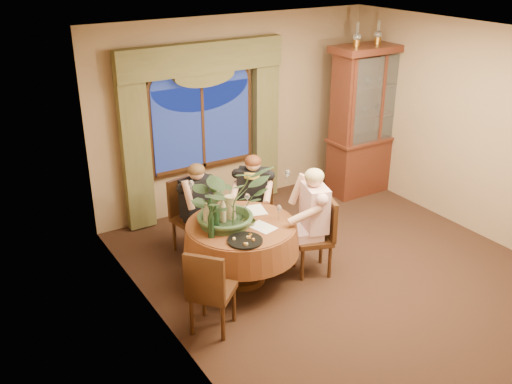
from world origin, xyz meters
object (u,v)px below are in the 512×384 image
person_pink (314,221)px  wine_bottle_1 (210,210)px  wine_bottle_0 (207,217)px  person_scarf (253,200)px  wine_bottle_2 (223,212)px  china_cabinet (371,120)px  person_back (197,209)px  wine_bottle_4 (211,224)px  dining_table (242,252)px  chair_back_right (255,210)px  olive_bowl (249,223)px  chair_front_left (212,289)px  oil_lamp_center (378,32)px  wine_bottle_3 (216,217)px  chair_back (192,218)px  stoneware_vase (229,208)px  oil_lamp_left (357,34)px  centerpiece_plant (227,172)px  oil_lamp_right (398,30)px  chair_right (313,237)px

person_pink → wine_bottle_1: 1.25m
wine_bottle_0 → wine_bottle_1: bearing=47.3°
person_scarf → wine_bottle_1: bearing=70.3°
person_pink → wine_bottle_2: person_pink is taller
china_cabinet → person_back: china_cabinet is taller
person_pink → wine_bottle_4: bearing=100.4°
dining_table → chair_back_right: chair_back_right is taller
person_scarf → olive_bowl: person_scarf is taller
dining_table → wine_bottle_1: bearing=146.9°
dining_table → china_cabinet: bearing=22.5°
chair_front_left → oil_lamp_center: bearing=75.2°
wine_bottle_3 → wine_bottle_4: (-0.12, -0.11, 0.00)m
oil_lamp_center → person_pink: size_ratio=0.25×
wine_bottle_3 → wine_bottle_0: bearing=139.9°
wine_bottle_3 → chair_back: bearing=81.8°
china_cabinet → stoneware_vase: (-3.17, -1.14, -0.26)m
china_cabinet → wine_bottle_2: 3.52m
oil_lamp_left → centerpiece_plant: (-2.82, -1.18, -1.12)m
person_back → wine_bottle_0: bearing=61.6°
oil_lamp_center → oil_lamp_left: bearing=180.0°
olive_bowl → wine_bottle_0: 0.50m
wine_bottle_2 → wine_bottle_3: (-0.13, -0.07, 0.00)m
person_back → centerpiece_plant: 1.05m
oil_lamp_left → chair_front_left: oil_lamp_left is taller
china_cabinet → oil_lamp_center: bearing=0.0°
oil_lamp_left → person_pink: 3.02m
person_pink → centerpiece_plant: centerpiece_plant is taller
olive_bowl → wine_bottle_4: 0.52m
oil_lamp_center → centerpiece_plant: oil_lamp_center is taller
wine_bottle_3 → oil_lamp_left: bearing=23.0°
chair_back → wine_bottle_4: size_ratio=2.91×
chair_back → oil_lamp_left: bearing=175.6°
chair_back → person_back: (0.04, -0.09, 0.14)m
chair_back → wine_bottle_0: (-0.22, -0.86, 0.44)m
chair_back_right → chair_back: size_ratio=1.00×
chair_back_right → oil_lamp_right: bearing=-127.0°
chair_right → centerpiece_plant: size_ratio=0.88×
person_pink → wine_bottle_1: size_ratio=4.07×
oil_lamp_right → chair_back: (-3.69, -0.35, -2.01)m
dining_table → chair_front_left: bearing=-138.5°
dining_table → stoneware_vase: bearing=115.1°
oil_lamp_right → chair_front_left: (-4.23, -1.92, -2.01)m
wine_bottle_2 → person_scarf: bearing=38.8°
wine_bottle_1 → person_back: bearing=77.6°
chair_right → chair_back_right: bearing=31.2°
chair_back → stoneware_vase: 0.89m
wine_bottle_3 → wine_bottle_4: same height
dining_table → china_cabinet: (3.10, 1.28, 0.79)m
dining_table → centerpiece_plant: bearing=137.9°
centerpiece_plant → wine_bottle_2: bearing=-158.2°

